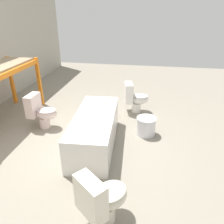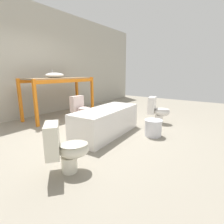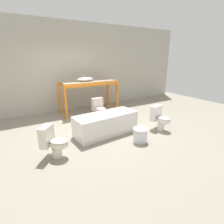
{
  "view_description": "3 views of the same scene",
  "coord_description": "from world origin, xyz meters",
  "px_view_note": "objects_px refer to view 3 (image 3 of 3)",
  "views": [
    {
      "loc": [
        -2.93,
        -1.42,
        2.14
      ],
      "look_at": [
        0.4,
        -0.84,
        0.51
      ],
      "focal_mm": 35.0,
      "sensor_mm": 36.0,
      "label": 1
    },
    {
      "loc": [
        -2.65,
        -2.73,
        1.28
      ],
      "look_at": [
        0.22,
        -0.68,
        0.48
      ],
      "focal_mm": 28.0,
      "sensor_mm": 36.0,
      "label": 2
    },
    {
      "loc": [
        -1.97,
        -4.36,
        1.99
      ],
      "look_at": [
        0.21,
        -0.79,
        0.65
      ],
      "focal_mm": 28.0,
      "sensor_mm": 36.0,
      "label": 3
    }
  ],
  "objects_px": {
    "bathtub_main": "(106,122)",
    "sink_basin": "(85,79)",
    "toilet_near": "(54,142)",
    "toilet_extra": "(160,118)",
    "bucket_white": "(140,135)",
    "toilet_far": "(99,109)"
  },
  "relations": [
    {
      "from": "bathtub_main",
      "to": "toilet_extra",
      "type": "relative_size",
      "value": 2.56
    },
    {
      "from": "sink_basin",
      "to": "toilet_near",
      "type": "bearing_deg",
      "value": -125.39
    },
    {
      "from": "bathtub_main",
      "to": "sink_basin",
      "type": "bearing_deg",
      "value": 76.82
    },
    {
      "from": "toilet_extra",
      "to": "toilet_near",
      "type": "bearing_deg",
      "value": 164.46
    },
    {
      "from": "toilet_extra",
      "to": "bucket_white",
      "type": "bearing_deg",
      "value": -176.61
    },
    {
      "from": "toilet_near",
      "to": "toilet_far",
      "type": "xyz_separation_m",
      "value": [
        1.87,
        1.61,
        0.0
      ]
    },
    {
      "from": "sink_basin",
      "to": "toilet_extra",
      "type": "distance_m",
      "value": 2.98
    },
    {
      "from": "sink_basin",
      "to": "toilet_near",
      "type": "distance_m",
      "value": 3.22
    },
    {
      "from": "sink_basin",
      "to": "toilet_near",
      "type": "height_order",
      "value": "sink_basin"
    },
    {
      "from": "sink_basin",
      "to": "toilet_extra",
      "type": "xyz_separation_m",
      "value": [
        1.1,
        -2.63,
        -0.87
      ]
    },
    {
      "from": "toilet_far",
      "to": "toilet_extra",
      "type": "xyz_separation_m",
      "value": [
        1.03,
        -1.71,
        0.0
      ]
    },
    {
      "from": "toilet_extra",
      "to": "bucket_white",
      "type": "distance_m",
      "value": 1.01
    },
    {
      "from": "sink_basin",
      "to": "toilet_extra",
      "type": "height_order",
      "value": "sink_basin"
    },
    {
      "from": "sink_basin",
      "to": "bathtub_main",
      "type": "xyz_separation_m",
      "value": [
        -0.34,
        -2.08,
        -0.89
      ]
    },
    {
      "from": "sink_basin",
      "to": "toilet_far",
      "type": "height_order",
      "value": "sink_basin"
    },
    {
      "from": "toilet_near",
      "to": "bucket_white",
      "type": "distance_m",
      "value": 1.98
    },
    {
      "from": "bathtub_main",
      "to": "toilet_near",
      "type": "height_order",
      "value": "toilet_near"
    },
    {
      "from": "toilet_far",
      "to": "sink_basin",
      "type": "bearing_deg",
      "value": 95.05
    },
    {
      "from": "toilet_near",
      "to": "bucket_white",
      "type": "relative_size",
      "value": 1.86
    },
    {
      "from": "bathtub_main",
      "to": "bucket_white",
      "type": "bearing_deg",
      "value": -64.41
    },
    {
      "from": "sink_basin",
      "to": "toilet_extra",
      "type": "relative_size",
      "value": 0.88
    },
    {
      "from": "sink_basin",
      "to": "bucket_white",
      "type": "distance_m",
      "value": 3.1
    }
  ]
}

